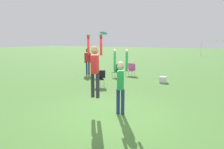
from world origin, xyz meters
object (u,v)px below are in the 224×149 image
(person_jumping, at_px, (95,65))
(cooler_box, at_px, (163,80))
(person_spectator_near, at_px, (88,58))
(person_defending, at_px, (121,80))
(camping_chair_0, at_px, (100,77))
(camping_chair_1, at_px, (131,69))
(camping_chair_3, at_px, (117,70))
(frisbee, at_px, (104,33))

(person_jumping, distance_m, cooler_box, 6.59)
(person_jumping, distance_m, person_spectator_near, 8.55)
(person_defending, bearing_deg, cooler_box, 160.54)
(camping_chair_0, bearing_deg, cooler_box, -173.10)
(camping_chair_1, bearing_deg, cooler_box, 148.33)
(camping_chair_0, bearing_deg, camping_chair_3, -118.77)
(person_spectator_near, xyz_separation_m, cooler_box, (5.62, -0.48, -0.97))
(frisbee, xyz_separation_m, camping_chair_0, (-2.25, 3.38, -2.18))
(person_defending, relative_size, camping_chair_3, 2.47)
(camping_chair_0, xyz_separation_m, person_spectator_near, (-2.97, 3.21, 0.63))
(cooler_box, bearing_deg, person_defending, -87.89)
(person_spectator_near, relative_size, cooler_box, 4.88)
(person_spectator_near, bearing_deg, frisbee, -90.64)
(camping_chair_0, xyz_separation_m, camping_chair_3, (-0.55, 3.05, -0.02))
(person_spectator_near, bearing_deg, person_defending, -87.35)
(frisbee, distance_m, camping_chair_0, 4.61)
(cooler_box, bearing_deg, person_spectator_near, 175.09)
(person_spectator_near, bearing_deg, camping_chair_3, -42.90)
(camping_chair_1, height_order, camping_chair_3, camping_chair_3)
(person_defending, distance_m, frisbee, 1.65)
(person_jumping, bearing_deg, cooler_box, -26.64)
(frisbee, bearing_deg, camping_chair_1, 106.62)
(person_jumping, height_order, camping_chair_0, person_jumping)
(person_defending, distance_m, person_spectator_near, 8.79)
(person_defending, xyz_separation_m, camping_chair_3, (-3.42, 6.40, -0.66))
(cooler_box, bearing_deg, person_jumping, -95.06)
(camping_chair_0, relative_size, person_spectator_near, 0.47)
(camping_chair_3, bearing_deg, cooler_box, 165.55)
(frisbee, bearing_deg, person_spectator_near, 128.36)
(frisbee, bearing_deg, person_jumping, -121.37)
(camping_chair_0, height_order, camping_chair_1, camping_chair_0)
(camping_chair_3, bearing_deg, camping_chair_0, 91.50)
(camping_chair_1, xyz_separation_m, person_spectator_near, (-2.99, -0.88, 0.66))
(camping_chair_0, bearing_deg, person_jumping, 80.50)
(person_jumping, relative_size, cooler_box, 5.53)
(camping_chair_1, bearing_deg, person_jumping, 100.66)
(person_jumping, xyz_separation_m, person_defending, (0.79, 0.31, -0.51))
(camping_chair_0, height_order, cooler_box, camping_chair_0)
(camping_chair_3, bearing_deg, person_defending, 109.35)
(camping_chair_0, bearing_deg, person_defending, 91.50)
(camping_chair_3, height_order, cooler_box, camping_chair_3)
(person_jumping, xyz_separation_m, camping_chair_3, (-2.63, 6.71, -1.17))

